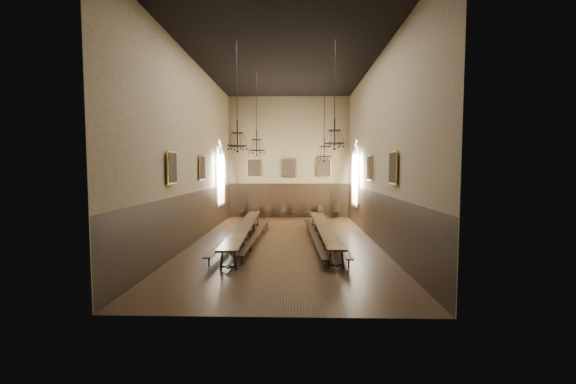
{
  "coord_description": "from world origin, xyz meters",
  "views": [
    {
      "loc": [
        0.61,
        -17.46,
        3.67
      ],
      "look_at": [
        0.13,
        1.5,
        2.4
      ],
      "focal_mm": 22.0,
      "sensor_mm": 36.0,
      "label": 1
    }
  ],
  "objects_px": {
    "chair_4": "(295,214)",
    "chandelier_front_left": "(237,139)",
    "chair_0": "(242,214)",
    "bench_right_inner": "(314,237)",
    "bench_right_outer": "(337,237)",
    "chair_5": "(308,214)",
    "chandelier_front_right": "(334,136)",
    "chandelier_back_right": "(324,151)",
    "chandelier_back_left": "(257,145)",
    "chair_7": "(336,214)",
    "table_left": "(244,234)",
    "table_right": "(324,234)",
    "chair_1": "(256,214)",
    "chair_6": "(321,214)",
    "chair_2": "(268,214)",
    "bench_left_inner": "(257,235)",
    "chair_3": "(283,214)",
    "bench_left_outer": "(232,236)"
  },
  "relations": [
    {
      "from": "bench_left_inner",
      "to": "chair_3",
      "type": "distance_m",
      "value": 8.41
    },
    {
      "from": "chandelier_back_right",
      "to": "chandelier_back_left",
      "type": "bearing_deg",
      "value": 178.83
    },
    {
      "from": "chair_4",
      "to": "table_left",
      "type": "bearing_deg",
      "value": -98.17
    },
    {
      "from": "chair_5",
      "to": "chandelier_front_right",
      "type": "distance_m",
      "value": 12.1
    },
    {
      "from": "table_right",
      "to": "chandelier_back_left",
      "type": "distance_m",
      "value": 6.27
    },
    {
      "from": "table_left",
      "to": "chair_7",
      "type": "height_order",
      "value": "chair_7"
    },
    {
      "from": "chair_0",
      "to": "chair_1",
      "type": "height_order",
      "value": "chair_1"
    },
    {
      "from": "chair_2",
      "to": "bench_left_inner",
      "type": "bearing_deg",
      "value": -85.98
    },
    {
      "from": "bench_left_inner",
      "to": "table_right",
      "type": "bearing_deg",
      "value": -3.38
    },
    {
      "from": "chair_0",
      "to": "chandelier_front_left",
      "type": "xyz_separation_m",
      "value": [
        1.57,
        -10.84,
        4.67
      ]
    },
    {
      "from": "chair_1",
      "to": "bench_left_inner",
      "type": "bearing_deg",
      "value": -71.06
    },
    {
      "from": "bench_right_inner",
      "to": "chandelier_back_left",
      "type": "relative_size",
      "value": 2.23
    },
    {
      "from": "bench_left_inner",
      "to": "chandelier_back_right",
      "type": "xyz_separation_m",
      "value": [
        3.51,
        2.08,
        4.37
      ]
    },
    {
      "from": "bench_left_outer",
      "to": "chair_3",
      "type": "bearing_deg",
      "value": 75.61
    },
    {
      "from": "bench_right_outer",
      "to": "chandelier_back_right",
      "type": "distance_m",
      "value": 5.06
    },
    {
      "from": "chair_4",
      "to": "chandelier_front_left",
      "type": "height_order",
      "value": "chandelier_front_left"
    },
    {
      "from": "chair_5",
      "to": "chair_7",
      "type": "xyz_separation_m",
      "value": [
        2.14,
        -0.04,
        0.02
      ]
    },
    {
      "from": "bench_left_outer",
      "to": "chair_1",
      "type": "distance_m",
      "value": 8.57
    },
    {
      "from": "chair_6",
      "to": "chair_5",
      "type": "bearing_deg",
      "value": 156.21
    },
    {
      "from": "chandelier_back_right",
      "to": "chandelier_front_left",
      "type": "height_order",
      "value": "same"
    },
    {
      "from": "table_right",
      "to": "chair_2",
      "type": "bearing_deg",
      "value": 112.47
    },
    {
      "from": "table_left",
      "to": "chair_2",
      "type": "distance_m",
      "value": 8.66
    },
    {
      "from": "bench_right_inner",
      "to": "chair_5",
      "type": "height_order",
      "value": "chair_5"
    },
    {
      "from": "table_right",
      "to": "chandelier_front_left",
      "type": "distance_m",
      "value": 6.42
    },
    {
      "from": "table_right",
      "to": "chandelier_back_left",
      "type": "bearing_deg",
      "value": 146.89
    },
    {
      "from": "bench_right_inner",
      "to": "bench_right_outer",
      "type": "relative_size",
      "value": 1.03
    },
    {
      "from": "chair_2",
      "to": "chair_4",
      "type": "distance_m",
      "value": 2.0
    },
    {
      "from": "bench_left_outer",
      "to": "chair_4",
      "type": "xyz_separation_m",
      "value": [
        3.08,
        8.65,
        0.02
      ]
    },
    {
      "from": "table_right",
      "to": "bench_right_inner",
      "type": "height_order",
      "value": "table_right"
    },
    {
      "from": "chair_4",
      "to": "chair_5",
      "type": "xyz_separation_m",
      "value": [
        0.95,
        0.06,
        -0.01
      ]
    },
    {
      "from": "chandelier_front_right",
      "to": "table_left",
      "type": "bearing_deg",
      "value": 150.88
    },
    {
      "from": "bench_left_outer",
      "to": "chandelier_front_left",
      "type": "relative_size",
      "value": 2.14
    },
    {
      "from": "chandelier_back_left",
      "to": "table_right",
      "type": "bearing_deg",
      "value": -33.11
    },
    {
      "from": "bench_left_inner",
      "to": "chair_3",
      "type": "relative_size",
      "value": 10.09
    },
    {
      "from": "chandelier_back_left",
      "to": "chandelier_front_right",
      "type": "distance_m",
      "value": 6.2
    },
    {
      "from": "chair_2",
      "to": "chair_6",
      "type": "height_order",
      "value": "chair_2"
    },
    {
      "from": "chair_3",
      "to": "chandelier_back_left",
      "type": "distance_m",
      "value": 7.85
    },
    {
      "from": "chair_7",
      "to": "chair_4",
      "type": "bearing_deg",
      "value": -168.38
    },
    {
      "from": "chair_3",
      "to": "bench_right_outer",
      "type": "bearing_deg",
      "value": -53.47
    },
    {
      "from": "chair_2",
      "to": "table_right",
      "type": "bearing_deg",
      "value": -64.55
    },
    {
      "from": "bench_left_outer",
      "to": "chandelier_back_right",
      "type": "distance_m",
      "value": 6.88
    },
    {
      "from": "chair_5",
      "to": "chandelier_front_left",
      "type": "xyz_separation_m",
      "value": [
        -3.34,
        -10.97,
        4.64
      ]
    },
    {
      "from": "chair_1",
      "to": "chair_6",
      "type": "bearing_deg",
      "value": 12.11
    },
    {
      "from": "chair_1",
      "to": "chair_6",
      "type": "distance_m",
      "value": 4.84
    },
    {
      "from": "chair_7",
      "to": "chair_1",
      "type": "bearing_deg",
      "value": -167.86
    },
    {
      "from": "bench_right_inner",
      "to": "chandelier_back_right",
      "type": "distance_m",
      "value": 5.06
    },
    {
      "from": "table_left",
      "to": "chair_0",
      "type": "height_order",
      "value": "chair_0"
    },
    {
      "from": "chair_0",
      "to": "chair_5",
      "type": "distance_m",
      "value": 4.91
    },
    {
      "from": "chair_4",
      "to": "chair_6",
      "type": "relative_size",
      "value": 1.03
    },
    {
      "from": "chair_5",
      "to": "chair_6",
      "type": "height_order",
      "value": "chair_6"
    }
  ]
}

